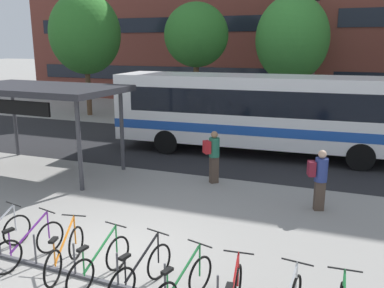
{
  "coord_description": "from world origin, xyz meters",
  "views": [
    {
      "loc": [
        4.41,
        -6.57,
        4.39
      ],
      "look_at": [
        0.42,
        4.04,
        1.63
      ],
      "focal_mm": 38.24,
      "sensor_mm": 36.0,
      "label": 1
    }
  ],
  "objects_px": {
    "parked_bicycle_black_5": "(141,272)",
    "parked_bicycle_green_6": "(183,287)",
    "city_bus": "(264,111)",
    "parked_bicycle_orange_3": "(65,254)",
    "parked_bicycle_purple_2": "(29,245)",
    "street_tree_2": "(196,35)",
    "commuter_red_pack_0": "(213,153)",
    "street_tree_1": "(85,34)",
    "transit_shelter": "(38,92)",
    "commuter_maroon_pack_2": "(319,176)",
    "street_tree_3": "(292,39)",
    "parked_bicycle_green_4": "(100,264)"
  },
  "relations": [
    {
      "from": "parked_bicycle_black_5",
      "to": "commuter_red_pack_0",
      "type": "bearing_deg",
      "value": 19.51
    },
    {
      "from": "parked_bicycle_black_5",
      "to": "parked_bicycle_purple_2",
      "type": "bearing_deg",
      "value": 101.65
    },
    {
      "from": "parked_bicycle_purple_2",
      "to": "parked_bicycle_green_4",
      "type": "relative_size",
      "value": 0.99
    },
    {
      "from": "city_bus",
      "to": "parked_bicycle_orange_3",
      "type": "distance_m",
      "value": 10.57
    },
    {
      "from": "city_bus",
      "to": "street_tree_3",
      "type": "height_order",
      "value": "street_tree_3"
    },
    {
      "from": "parked_bicycle_green_6",
      "to": "street_tree_3",
      "type": "bearing_deg",
      "value": 18.22
    },
    {
      "from": "city_bus",
      "to": "parked_bicycle_black_5",
      "type": "xyz_separation_m",
      "value": [
        -0.18,
        -10.38,
        -1.39
      ]
    },
    {
      "from": "street_tree_1",
      "to": "street_tree_3",
      "type": "relative_size",
      "value": 1.05
    },
    {
      "from": "parked_bicycle_purple_2",
      "to": "street_tree_3",
      "type": "distance_m",
      "value": 19.39
    },
    {
      "from": "parked_bicycle_orange_3",
      "to": "parked_bicycle_green_6",
      "type": "height_order",
      "value": "same"
    },
    {
      "from": "commuter_red_pack_0",
      "to": "street_tree_1",
      "type": "distance_m",
      "value": 15.69
    },
    {
      "from": "city_bus",
      "to": "parked_bicycle_black_5",
      "type": "relative_size",
      "value": 7.19
    },
    {
      "from": "parked_bicycle_green_4",
      "to": "city_bus",
      "type": "bearing_deg",
      "value": 3.55
    },
    {
      "from": "city_bus",
      "to": "commuter_red_pack_0",
      "type": "height_order",
      "value": "city_bus"
    },
    {
      "from": "parked_bicycle_purple_2",
      "to": "transit_shelter",
      "type": "xyz_separation_m",
      "value": [
        -4.05,
        5.3,
        2.44
      ]
    },
    {
      "from": "city_bus",
      "to": "parked_bicycle_green_6",
      "type": "height_order",
      "value": "city_bus"
    },
    {
      "from": "parked_bicycle_black_5",
      "to": "parked_bicycle_green_6",
      "type": "bearing_deg",
      "value": -86.24
    },
    {
      "from": "parked_bicycle_purple_2",
      "to": "commuter_maroon_pack_2",
      "type": "bearing_deg",
      "value": -33.8
    },
    {
      "from": "parked_bicycle_black_5",
      "to": "transit_shelter",
      "type": "distance_m",
      "value": 8.93
    },
    {
      "from": "parked_bicycle_purple_2",
      "to": "commuter_red_pack_0",
      "type": "distance_m",
      "value": 6.48
    },
    {
      "from": "transit_shelter",
      "to": "commuter_red_pack_0",
      "type": "height_order",
      "value": "transit_shelter"
    },
    {
      "from": "parked_bicycle_orange_3",
      "to": "commuter_red_pack_0",
      "type": "xyz_separation_m",
      "value": [
        1.1,
        6.15,
        0.61
      ]
    },
    {
      "from": "parked_bicycle_orange_3",
      "to": "parked_bicycle_green_6",
      "type": "bearing_deg",
      "value": -107.08
    },
    {
      "from": "parked_bicycle_green_6",
      "to": "commuter_maroon_pack_2",
      "type": "relative_size",
      "value": 0.99
    },
    {
      "from": "parked_bicycle_orange_3",
      "to": "transit_shelter",
      "type": "relative_size",
      "value": 0.28
    },
    {
      "from": "parked_bicycle_purple_2",
      "to": "street_tree_2",
      "type": "relative_size",
      "value": 0.25
    },
    {
      "from": "transit_shelter",
      "to": "parked_bicycle_green_4",
      "type": "bearing_deg",
      "value": -40.24
    },
    {
      "from": "parked_bicycle_black_5",
      "to": "street_tree_2",
      "type": "xyz_separation_m",
      "value": [
        -5.34,
        17.53,
        4.55
      ]
    },
    {
      "from": "parked_bicycle_orange_3",
      "to": "street_tree_3",
      "type": "relative_size",
      "value": 0.24
    },
    {
      "from": "transit_shelter",
      "to": "city_bus",
      "type": "bearing_deg",
      "value": 38.63
    },
    {
      "from": "parked_bicycle_orange_3",
      "to": "commuter_maroon_pack_2",
      "type": "relative_size",
      "value": 1.01
    },
    {
      "from": "commuter_red_pack_0",
      "to": "parked_bicycle_green_4",
      "type": "bearing_deg",
      "value": -134.69
    },
    {
      "from": "city_bus",
      "to": "street_tree_2",
      "type": "height_order",
      "value": "street_tree_2"
    },
    {
      "from": "street_tree_3",
      "to": "street_tree_1",
      "type": "bearing_deg",
      "value": -167.61
    },
    {
      "from": "parked_bicycle_green_6",
      "to": "commuter_red_pack_0",
      "type": "height_order",
      "value": "commuter_red_pack_0"
    },
    {
      "from": "commuter_red_pack_0",
      "to": "street_tree_2",
      "type": "relative_size",
      "value": 0.25
    },
    {
      "from": "parked_bicycle_black_5",
      "to": "street_tree_1",
      "type": "relative_size",
      "value": 0.22
    },
    {
      "from": "parked_bicycle_black_5",
      "to": "street_tree_3",
      "type": "xyz_separation_m",
      "value": [
        0.07,
        18.81,
        4.32
      ]
    },
    {
      "from": "parked_bicycle_green_6",
      "to": "street_tree_2",
      "type": "xyz_separation_m",
      "value": [
        -6.21,
        17.68,
        4.55
      ]
    },
    {
      "from": "city_bus",
      "to": "commuter_maroon_pack_2",
      "type": "height_order",
      "value": "city_bus"
    },
    {
      "from": "parked_bicycle_purple_2",
      "to": "parked_bicycle_green_6",
      "type": "height_order",
      "value": "same"
    },
    {
      "from": "parked_bicycle_orange_3",
      "to": "commuter_red_pack_0",
      "type": "bearing_deg",
      "value": -22.08
    },
    {
      "from": "parked_bicycle_green_6",
      "to": "commuter_red_pack_0",
      "type": "xyz_separation_m",
      "value": [
        -1.5,
        6.38,
        0.61
      ]
    },
    {
      "from": "parked_bicycle_black_5",
      "to": "street_tree_1",
      "type": "bearing_deg",
      "value": 50.61
    },
    {
      "from": "transit_shelter",
      "to": "commuter_maroon_pack_2",
      "type": "distance_m",
      "value": 9.6
    },
    {
      "from": "parked_bicycle_green_4",
      "to": "parked_bicycle_green_6",
      "type": "bearing_deg",
      "value": -85.51
    },
    {
      "from": "parked_bicycle_black_5",
      "to": "commuter_red_pack_0",
      "type": "distance_m",
      "value": 6.29
    },
    {
      "from": "street_tree_1",
      "to": "parked_bicycle_purple_2",
      "type": "bearing_deg",
      "value": -59.43
    },
    {
      "from": "commuter_red_pack_0",
      "to": "street_tree_2",
      "type": "bearing_deg",
      "value": 70.12
    },
    {
      "from": "parked_bicycle_black_5",
      "to": "commuter_red_pack_0",
      "type": "relative_size",
      "value": 0.98
    }
  ]
}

